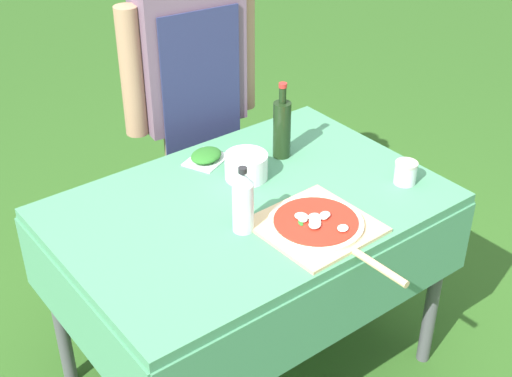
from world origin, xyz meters
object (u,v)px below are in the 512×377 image
Objects in this scene: oil_bottle at (282,128)px; water_bottle at (243,201)px; mixing_tub at (246,166)px; sauce_jar at (405,174)px; pizza_on_peel at (318,225)px; person_cook at (192,89)px; herb_container at (206,156)px; prep_table at (249,225)px.

oil_bottle reaches higher than water_bottle.
mixing_tub is 1.88× the size of sauce_jar.
water_bottle is (-0.19, 0.15, 0.09)m from pizza_on_peel.
pizza_on_peel is 1.89× the size of oil_bottle.
person_cook is 0.95m from pizza_on_peel.
oil_bottle reaches higher than mixing_tub.
mixing_tub is (-0.12, -0.53, -0.08)m from person_cook.
mixing_tub is (0.05, -0.19, 0.03)m from herb_container.
oil_bottle is (0.21, 0.45, 0.10)m from pizza_on_peel.
water_bottle reaches higher than prep_table.
sauce_jar is at bearing -25.15° from prep_table.
pizza_on_peel is at bearing -86.48° from herb_container.
sauce_jar is (0.31, -0.91, -0.09)m from person_cook.
prep_table is at bearing 79.92° from person_cook.
prep_table is 0.40m from oil_bottle.
pizza_on_peel is 0.26m from water_bottle.
person_cook is 6.79× the size of water_bottle.
person_cook is (0.21, 0.66, 0.22)m from prep_table.
prep_table is 0.73m from person_cook.
person_cook is 2.80× the size of pizza_on_peel.
water_bottle is at bearing -109.45° from herb_container.
water_bottle is at bearing -143.48° from oil_bottle.
person_cook is 0.49m from oil_bottle.
pizza_on_peel is at bearing -37.05° from water_bottle.
person_cook is at bearing 77.37° from mixing_tub.
water_bottle is (-0.40, -0.30, -0.01)m from oil_bottle.
pizza_on_peel is at bearing -176.74° from sauce_jar.
sauce_jar reaches higher than prep_table.
sauce_jar is (0.63, -0.12, -0.07)m from water_bottle.
oil_bottle is 0.30m from herb_container.
oil_bottle is (0.08, -0.49, -0.01)m from person_cook.
prep_table is at bearing 104.34° from pizza_on_peel.
water_bottle is at bearing 74.98° from person_cook.
sauce_jar is at bearing -61.81° from oil_bottle.
oil_bottle is 3.60× the size of sauce_jar.
water_bottle is at bearing 141.05° from pizza_on_peel.
water_bottle is at bearing -133.26° from prep_table.
prep_table is 0.59m from sauce_jar.
mixing_tub is at bearing -167.04° from oil_bottle.
sauce_jar reaches higher than pizza_on_peel.
oil_bottle is at bearing 31.52° from prep_table.
prep_table is 2.35× the size of pizza_on_peel.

